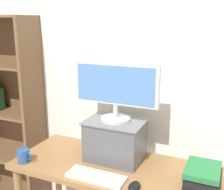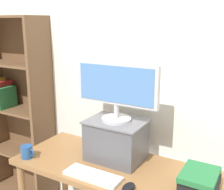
% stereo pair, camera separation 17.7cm
% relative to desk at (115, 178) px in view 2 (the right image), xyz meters
% --- Properties ---
extents(back_wall, '(7.00, 0.08, 2.60)m').
position_rel_desk_xyz_m(back_wall, '(0.00, 0.41, 0.69)').
color(back_wall, silver).
rests_on(back_wall, ground_plane).
extents(desk, '(1.36, 0.57, 0.70)m').
position_rel_desk_xyz_m(desk, '(0.00, 0.00, 0.00)').
color(desk, olive).
rests_on(desk, ground_plane).
extents(bookshelf_unit, '(0.67, 0.28, 1.67)m').
position_rel_desk_xyz_m(bookshelf_unit, '(-1.18, 0.26, 0.24)').
color(bookshelf_unit, brown).
rests_on(bookshelf_unit, ground_plane).
extents(riser_box, '(0.39, 0.30, 0.28)m').
position_rel_desk_xyz_m(riser_box, '(-0.04, 0.10, 0.23)').
color(riser_box, '#515156').
rests_on(riser_box, desk).
extents(computer_monitor, '(0.58, 0.20, 0.39)m').
position_rel_desk_xyz_m(computer_monitor, '(-0.04, 0.09, 0.58)').
color(computer_monitor, '#B7B7BA').
rests_on(computer_monitor, riser_box).
extents(keyboard, '(0.36, 0.13, 0.02)m').
position_rel_desk_xyz_m(keyboard, '(-0.05, -0.19, 0.10)').
color(keyboard, silver).
rests_on(keyboard, desk).
extents(computer_mouse, '(0.06, 0.10, 0.04)m').
position_rel_desk_xyz_m(computer_mouse, '(0.20, -0.20, 0.10)').
color(computer_mouse, black).
rests_on(computer_mouse, desk).
extents(book_stack, '(0.19, 0.24, 0.13)m').
position_rel_desk_xyz_m(book_stack, '(0.55, -0.03, 0.15)').
color(book_stack, black).
rests_on(book_stack, desk).
extents(coffee_mug, '(0.11, 0.08, 0.09)m').
position_rel_desk_xyz_m(coffee_mug, '(-0.59, -0.20, 0.13)').
color(coffee_mug, '#234C84').
rests_on(coffee_mug, desk).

